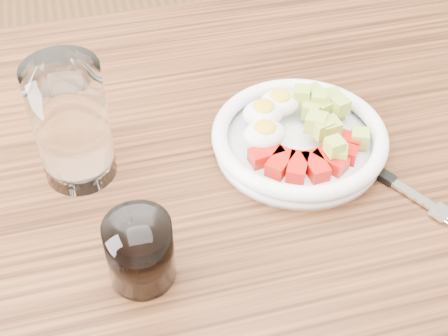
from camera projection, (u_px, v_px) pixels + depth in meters
The scene contains 5 objects.
dining_table at pixel (233, 240), 0.84m from camera, with size 1.50×0.90×0.77m.
bowl at pixel (299, 135), 0.81m from camera, with size 0.23×0.23×0.06m.
fork at pixel (378, 172), 0.78m from camera, with size 0.12×0.21×0.01m.
water_glass at pixel (71, 123), 0.74m from camera, with size 0.09×0.09×0.16m, color white.
coffee_glass at pixel (140, 251), 0.65m from camera, with size 0.07×0.07×0.08m.
Camera 1 is at (-0.15, -0.51, 1.33)m, focal length 50.00 mm.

